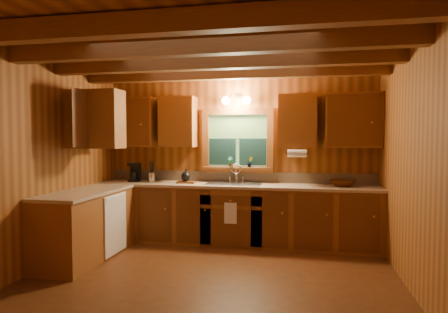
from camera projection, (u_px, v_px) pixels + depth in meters
name	position (u px, v px, depth m)	size (l,w,h in m)	color
room	(210.00, 164.00, 4.27)	(4.20, 4.20, 4.20)	#532D14
ceiling_beams	(209.00, 55.00, 4.22)	(4.20, 2.54, 0.18)	brown
base_cabinets	(197.00, 218.00, 5.67)	(4.20, 2.22, 0.86)	brown
countertop	(198.00, 187.00, 5.65)	(4.20, 2.24, 0.04)	tan
backsplash	(238.00, 177.00, 6.14)	(4.20, 0.02, 0.16)	tan
dishwasher_panel	(116.00, 224.00, 5.27)	(0.02, 0.60, 0.80)	white
upper_cabinets	(195.00, 121.00, 5.75)	(4.19, 1.77, 0.78)	brown
window	(237.00, 142.00, 6.09)	(1.12, 0.08, 1.00)	brown
window_sill	(237.00, 168.00, 6.07)	(1.06, 0.14, 0.04)	brown
wall_sconce	(236.00, 100.00, 5.94)	(0.45, 0.21, 0.17)	black
paper_towel_roll	(297.00, 153.00, 5.59)	(0.11, 0.11, 0.27)	white
dish_towel	(230.00, 213.00, 5.55)	(0.18, 0.01, 0.30)	white
sink	(235.00, 187.00, 5.87)	(0.82, 0.48, 0.43)	silver
coffee_maker	(135.00, 172.00, 6.21)	(0.16, 0.21, 0.29)	black
utensil_crock	(151.00, 177.00, 6.18)	(0.11, 0.11, 0.32)	silver
cutting_board	(186.00, 182.00, 5.99)	(0.27, 0.19, 0.02)	#582E12
teakettle	(186.00, 177.00, 5.98)	(0.15, 0.15, 0.19)	black
wicker_basket	(343.00, 183.00, 5.58)	(0.36, 0.36, 0.09)	#48230C
potted_plant_left	(230.00, 162.00, 6.05)	(0.08, 0.06, 0.16)	#582E12
potted_plant_right	(250.00, 162.00, 6.02)	(0.09, 0.07, 0.16)	#582E12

